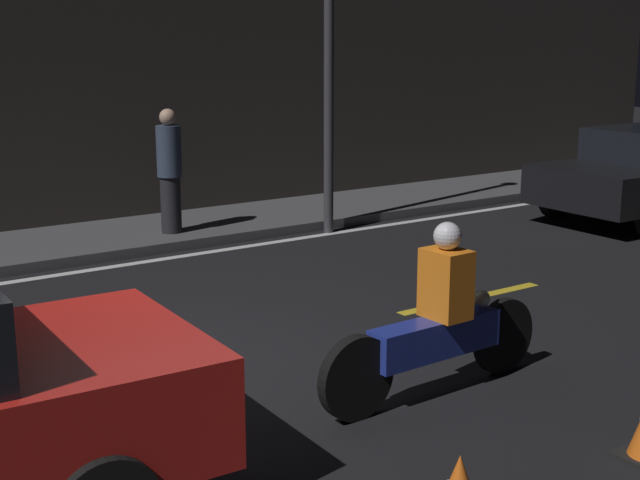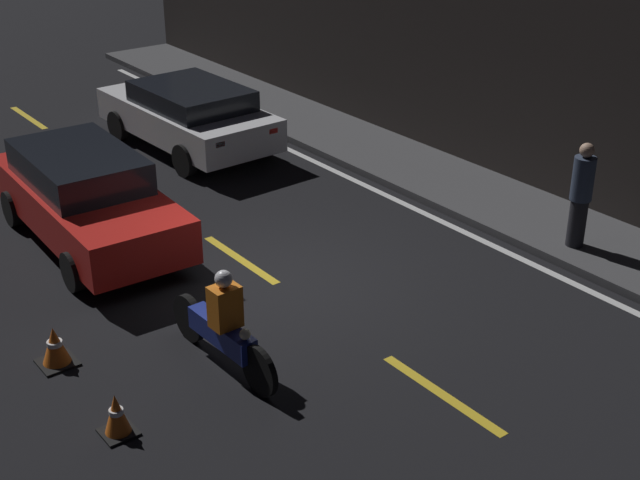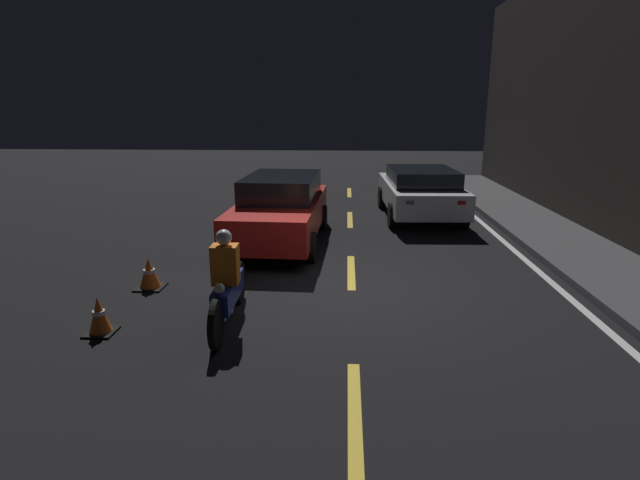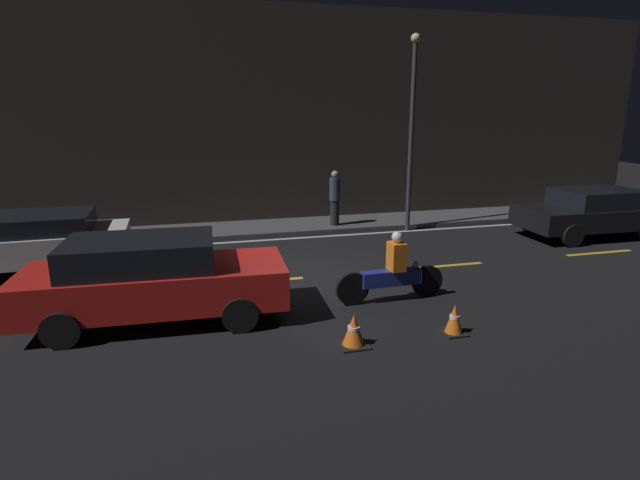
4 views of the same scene
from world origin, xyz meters
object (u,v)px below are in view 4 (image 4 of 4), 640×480
traffic_cone_mid (454,320)px  pedestrian (335,198)px  taxi_red (152,278)px  sedan_white (29,241)px  street_lamp (412,124)px  motorcycle (391,273)px  van_black (591,211)px  traffic_cone_near (354,331)px

traffic_cone_mid → pedestrian: (0.18, 7.80, 0.75)m
taxi_red → traffic_cone_mid: bearing=-18.7°
sedan_white → taxi_red: (2.89, -3.52, 0.04)m
traffic_cone_mid → street_lamp: bearing=71.8°
sedan_white → motorcycle: 8.21m
pedestrian → sedan_white: bearing=-163.1°
van_black → traffic_cone_mid: bearing=35.5°
van_black → street_lamp: 5.87m
motorcycle → street_lamp: street_lamp is taller
motorcycle → pedestrian: size_ratio=1.32×
van_black → street_lamp: size_ratio=0.72×
motorcycle → pedestrian: bearing=82.3°
traffic_cone_mid → street_lamp: (2.33, 7.07, 2.98)m
van_black → traffic_cone_mid: (-7.24, -5.01, -0.50)m
taxi_red → pedestrian: (5.06, 5.93, 0.21)m
motorcycle → van_black: bearing=21.7°
taxi_red → van_black: bearing=16.8°
sedan_white → motorcycle: bearing=151.2°
taxi_red → traffic_cone_near: taxi_red is taller
motorcycle → taxi_red: bearing=175.8°
pedestrian → traffic_cone_near: bearing=-104.1°
taxi_red → pedestrian: size_ratio=2.67×
motorcycle → traffic_cone_near: motorcycle is taller
street_lamp → van_black: bearing=-22.7°
sedan_white → traffic_cone_mid: sedan_white is taller
motorcycle → traffic_cone_near: size_ratio=4.24×
van_black → pedestrian: pedestrian is taller
traffic_cone_mid → motorcycle: bearing=105.0°
van_black → motorcycle: (-7.69, -3.33, -0.18)m
pedestrian → van_black: bearing=-21.6°
sedan_white → pedestrian: size_ratio=2.57×
pedestrian → street_lamp: size_ratio=0.30×
taxi_red → motorcycle: size_ratio=2.03×
traffic_cone_mid → pedestrian: pedestrian is taller
sedan_white → traffic_cone_mid: (7.77, -5.38, -0.50)m
sedan_white → taxi_red: bearing=127.5°
traffic_cone_near → traffic_cone_mid: traffic_cone_near is taller
traffic_cone_mid → van_black: bearing=34.7°
traffic_cone_mid → street_lamp: size_ratio=0.09×
traffic_cone_near → van_black: bearing=29.1°
sedan_white → street_lamp: 10.54m
sedan_white → van_black: (15.01, -0.37, 0.00)m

